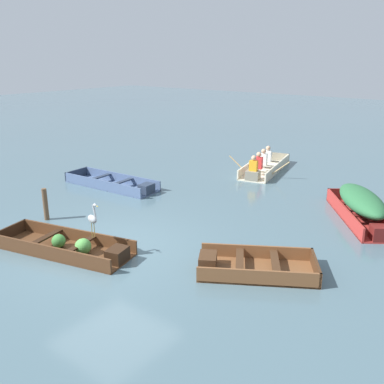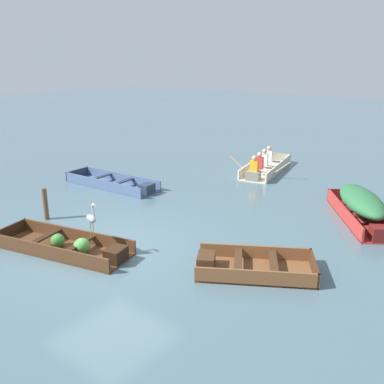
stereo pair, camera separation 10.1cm
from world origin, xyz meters
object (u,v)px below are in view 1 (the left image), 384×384
Objects in this scene: dinghy_dark_varnish_foreground at (69,247)px; heron_on_dinghy at (93,218)px; skiff_red_near_moored at (362,204)px; skiff_slate_blue_mid_moored at (114,184)px; skiff_wooden_brown_far_moored at (251,266)px; mooring_post at (45,204)px; rowboat_cream_with_crew at (263,166)px.

dinghy_dark_varnish_foreground is 0.96m from heron_on_dinghy.
dinghy_dark_varnish_foreground is 1.09× the size of skiff_red_near_moored.
skiff_slate_blue_mid_moored is 1.33× the size of skiff_wooden_brown_far_moored.
skiff_wooden_brown_far_moored is 3.01× the size of mooring_post.
dinghy_dark_varnish_foreground is 7.65m from skiff_red_near_moored.
skiff_slate_blue_mid_moored reaches higher than skiff_wooden_brown_far_moored.
rowboat_cream_with_crew is (-3.66, 7.14, 0.12)m from skiff_wooden_brown_far_moored.
rowboat_cream_with_crew is 4.12× the size of mooring_post.
mooring_post is at bearing 167.70° from heron_on_dinghy.
rowboat_cream_with_crew is at bearing 93.12° from heron_on_dinghy.
heron_on_dinghy reaches higher than dinghy_dark_varnish_foreground.
skiff_slate_blue_mid_moored is (-7.56, -2.04, -0.35)m from skiff_red_near_moored.
dinghy_dark_varnish_foreground is 1.29× the size of skiff_wooden_brown_far_moored.
skiff_wooden_brown_far_moored is at bearing -101.09° from skiff_red_near_moored.
heron_on_dinghy is at bearing -12.30° from mooring_post.
heron_on_dinghy is (-3.19, -1.46, 0.76)m from skiff_wooden_brown_far_moored.
rowboat_cream_with_crew is at bearing 148.36° from skiff_red_near_moored.
skiff_slate_blue_mid_moored is at bearing 132.91° from heron_on_dinghy.
dinghy_dark_varnish_foreground is at bearing -126.92° from skiff_red_near_moored.
skiff_slate_blue_mid_moored is at bearing 126.15° from dinghy_dark_varnish_foreground.
skiff_red_near_moored is at bearing 55.22° from heron_on_dinghy.
skiff_slate_blue_mid_moored is at bearing -164.90° from skiff_red_near_moored.
skiff_wooden_brown_far_moored is (3.73, 1.74, -0.02)m from dinghy_dark_varnish_foreground.
skiff_wooden_brown_far_moored is 3.17× the size of heron_on_dinghy.
rowboat_cream_with_crew reaches higher than skiff_slate_blue_mid_moored.
mooring_post reaches higher than skiff_slate_blue_mid_moored.
mooring_post is at bearing -171.64° from skiff_wooden_brown_far_moored.
dinghy_dark_varnish_foreground is 0.97× the size of skiff_slate_blue_mid_moored.
skiff_wooden_brown_far_moored is (6.70, -2.32, 0.00)m from skiff_slate_blue_mid_moored.
heron_on_dinghy is at bearing 27.60° from dinghy_dark_varnish_foreground.
skiff_wooden_brown_far_moored is 3.59m from heron_on_dinghy.
heron_on_dinghy is (0.54, 0.28, 0.74)m from dinghy_dark_varnish_foreground.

